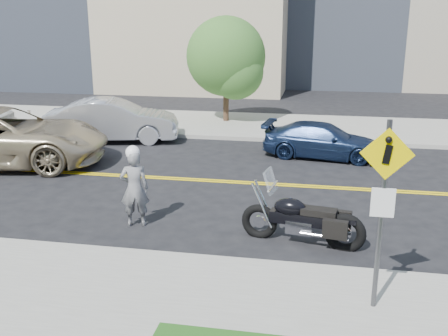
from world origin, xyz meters
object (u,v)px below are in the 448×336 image
motorcyclist (134,186)px  parked_car_silver (113,120)px  motorcycle (303,209)px  parked_car_blue (323,140)px  pedestrian_sign (383,198)px  suv (2,137)px

motorcyclist → parked_car_silver: 8.39m
motorcycle → parked_car_blue: 7.00m
parked_car_silver → parked_car_blue: bearing=-110.0°
motorcycle → parked_car_blue: motorcycle is taller
pedestrian_sign → parked_car_blue: 9.64m
pedestrian_sign → motorcyclist: pedestrian_sign is taller
motorcyclist → parked_car_silver: (-3.59, 7.59, -0.13)m
pedestrian_sign → parked_car_silver: (-8.54, 10.40, -1.17)m
pedestrian_sign → motorcycle: size_ratio=1.20×
pedestrian_sign → parked_car_silver: pedestrian_sign is taller
motorcyclist → pedestrian_sign: bearing=134.0°
pedestrian_sign → suv: size_ratio=0.46×
suv → parked_car_blue: (9.89, 2.72, -0.33)m
suv → parked_car_blue: size_ratio=1.64×
pedestrian_sign → parked_car_blue: pedestrian_sign is taller
motorcyclist → parked_car_blue: 7.86m
motorcyclist → parked_car_silver: motorcyclist is taller
parked_car_silver → parked_car_blue: parked_car_silver is taller
suv → parked_car_silver: size_ratio=1.35×
suv → motorcycle: bearing=-125.1°
motorcyclist → parked_car_blue: size_ratio=0.47×
parked_car_silver → parked_car_blue: size_ratio=1.22×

